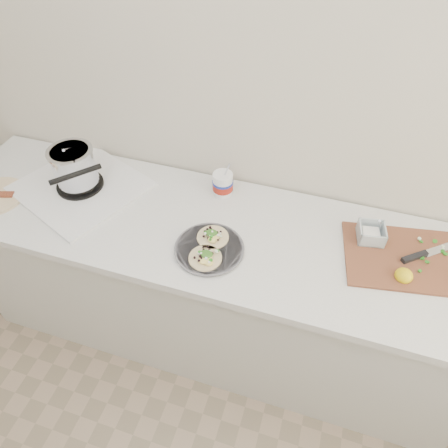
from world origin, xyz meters
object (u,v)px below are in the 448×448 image
(stove, at_px, (77,174))
(cutboard, at_px, (404,254))
(tub, at_px, (223,182))
(taco_plate, at_px, (209,247))

(stove, distance_m, cutboard, 1.42)
(tub, bearing_deg, cutboard, -10.43)
(tub, bearing_deg, taco_plate, -81.79)
(taco_plate, distance_m, cutboard, 0.76)
(stove, bearing_deg, taco_plate, 7.92)
(taco_plate, bearing_deg, cutboard, 14.94)
(tub, height_order, cutboard, tub)
(taco_plate, xyz_separation_m, cutboard, (0.73, 0.20, 0.00))
(stove, height_order, tub, stove)
(taco_plate, relative_size, tub, 1.33)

